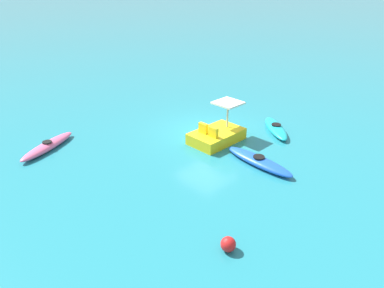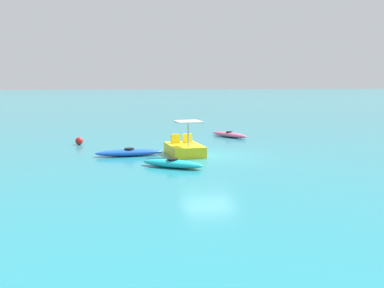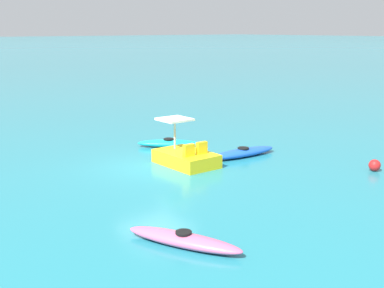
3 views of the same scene
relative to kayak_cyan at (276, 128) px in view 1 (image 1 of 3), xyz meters
The scene contains 6 objects.
ground_plane 3.28m from the kayak_cyan, 46.08° to the right, with size 600.00×600.00×0.00m, color teal.
kayak_cyan is the anchor object (origin of this frame).
kayak_pink 10.31m from the kayak_cyan, 35.16° to the right, with size 3.00×1.72×0.37m.
kayak_blue 3.49m from the kayak_cyan, 21.16° to the left, with size 0.96×3.19×0.37m.
pedal_boat_yellow 3.08m from the kayak_cyan, 25.13° to the right, with size 2.48×1.55×1.68m.
buoy_red 8.46m from the kayak_cyan, 23.52° to the left, with size 0.43×0.43×0.43m, color red.
Camera 1 is at (11.28, 10.05, 6.76)m, focal length 32.42 mm.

